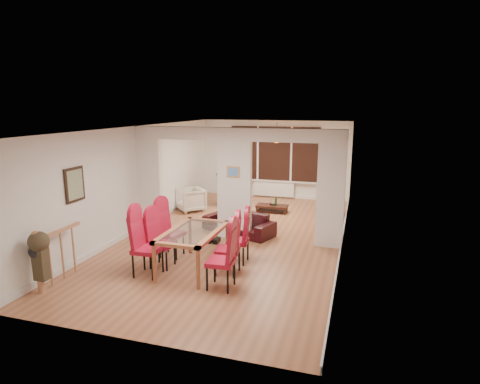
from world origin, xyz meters
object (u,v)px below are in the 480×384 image
at_px(bowl, 273,204).
at_px(coffee_table, 272,209).
at_px(dining_table, 194,250).
at_px(dining_chair_lb, 162,241).
at_px(television, 329,207).
at_px(dining_chair_rb, 227,246).
at_px(person, 223,179).
at_px(dining_chair_lc, 171,230).
at_px(armchair, 191,200).
at_px(dining_chair_ra, 221,257).
at_px(sofa, 239,223).
at_px(bottle, 276,201).
at_px(dining_chair_la, 147,245).
at_px(dining_chair_rc, 238,237).

bearing_deg(bowl, coffee_table, -101.26).
distance_m(dining_table, dining_chair_lb, 0.65).
distance_m(television, coffee_table, 1.65).
xyz_separation_m(dining_chair_rb, person, (-1.74, 4.79, 0.34)).
xyz_separation_m(dining_chair_lc, coffee_table, (1.25, 4.04, -0.45)).
bearing_deg(coffee_table, dining_chair_lb, -104.19).
relative_size(armchair, television, 0.85).
xyz_separation_m(dining_chair_lb, dining_chair_ra, (1.40, -0.54, 0.03)).
relative_size(dining_table, coffee_table, 1.82).
bearing_deg(dining_chair_lc, armchair, 120.57).
bearing_deg(sofa, bottle, 97.35).
distance_m(dining_chair_lc, dining_chair_ra, 1.85).
height_order(dining_chair_lb, bottle, dining_chair_lb).
xyz_separation_m(dining_chair_ra, sofa, (-0.59, 2.98, -0.30)).
distance_m(dining_table, sofa, 2.38).
relative_size(dining_chair_lb, television, 1.22).
relative_size(dining_chair_la, sofa, 0.66).
bearing_deg(dining_chair_lc, bowl, 85.87).
height_order(dining_chair_ra, bowl, dining_chair_ra).
bearing_deg(armchair, dining_chair_ra, -15.73).
bearing_deg(dining_chair_rb, dining_chair_lb, 173.49).
relative_size(dining_chair_la, dining_chair_lc, 1.06).
bearing_deg(dining_chair_lb, dining_chair_la, -88.14).
bearing_deg(dining_chair_lc, coffee_table, 85.78).
relative_size(dining_chair_lb, armchair, 1.43).
bearing_deg(coffee_table, sofa, -99.50).
bearing_deg(dining_chair_rb, bottle, 80.65).
distance_m(sofa, television, 3.01).
bearing_deg(dining_chair_ra, armchair, 115.44).
relative_size(television, bowl, 4.34).
relative_size(dining_table, dining_chair_rc, 1.61).
height_order(dining_chair_la, person, person).
relative_size(dining_chair_la, armchair, 1.59).
distance_m(dining_chair_rb, sofa, 2.44).
xyz_separation_m(dining_chair_lc, sofa, (0.89, 1.87, -0.29)).
relative_size(dining_chair_lb, dining_chair_rb, 0.98).
bearing_deg(dining_chair_lc, dining_chair_la, -76.24).
xyz_separation_m(dining_chair_la, bowl, (1.25, 5.11, -0.36)).
relative_size(dining_chair_ra, dining_chair_rb, 1.04).
xyz_separation_m(dining_chair_rb, bowl, (-0.13, 4.61, -0.31)).
distance_m(dining_chair_ra, dining_chair_rc, 1.20).
height_order(television, coffee_table, television).
relative_size(person, television, 2.02).
xyz_separation_m(dining_chair_rc, sofa, (-0.53, 1.78, -0.25)).
bearing_deg(television, dining_chair_lc, 139.61).
bearing_deg(sofa, dining_chair_ra, -58.71).
bearing_deg(dining_table, coffee_table, 83.25).
bearing_deg(dining_chair_rc, coffee_table, 85.41).
height_order(dining_chair_lc, dining_chair_ra, dining_chair_ra).
height_order(dining_chair_la, bowl, dining_chair_la).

